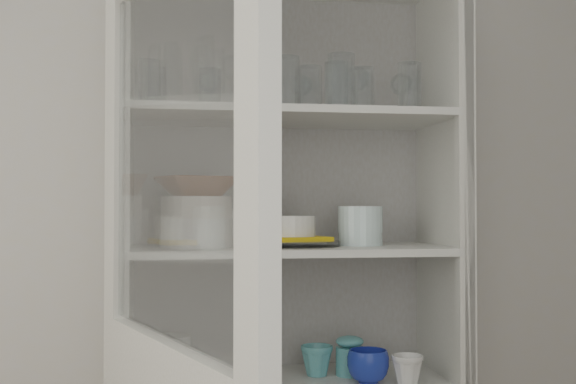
# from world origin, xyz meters

# --- Properties ---
(wall_back) EXTENTS (3.60, 0.02, 2.60)m
(wall_back) POSITION_xyz_m (0.00, 1.50, 1.30)
(wall_back) COLOR silver
(wall_back) RESTS_ON ground
(pantry_cabinet) EXTENTS (1.00, 0.45, 2.10)m
(pantry_cabinet) POSITION_xyz_m (0.20, 1.34, 0.94)
(pantry_cabinet) COLOR beige
(pantry_cabinet) RESTS_ON floor
(tumbler_0) EXTENTS (0.07, 0.07, 0.13)m
(tumbler_0) POSITION_xyz_m (-0.21, 1.15, 1.72)
(tumbler_0) COLOR silver
(tumbler_0) RESTS_ON shelf_glass
(tumbler_1) EXTENTS (0.08, 0.08, 0.14)m
(tumbler_1) POSITION_xyz_m (0.07, 1.14, 1.73)
(tumbler_1) COLOR silver
(tumbler_1) RESTS_ON shelf_glass
(tumbler_2) EXTENTS (0.08, 0.08, 0.15)m
(tumbler_2) POSITION_xyz_m (0.18, 1.17, 1.74)
(tumbler_2) COLOR silver
(tumbler_2) RESTS_ON shelf_glass
(tumbler_3) EXTENTS (0.10, 0.10, 0.16)m
(tumbler_3) POSITION_xyz_m (0.33, 1.13, 1.74)
(tumbler_3) COLOR silver
(tumbler_3) RESTS_ON shelf_glass
(tumbler_4) EXTENTS (0.08, 0.08, 0.14)m
(tumbler_4) POSITION_xyz_m (0.32, 1.15, 1.73)
(tumbler_4) COLOR silver
(tumbler_4) RESTS_ON shelf_glass
(tumbler_5) EXTENTS (0.07, 0.07, 0.13)m
(tumbler_5) POSITION_xyz_m (0.41, 1.16, 1.72)
(tumbler_5) COLOR silver
(tumbler_5) RESTS_ON shelf_glass
(tumbler_6) EXTENTS (0.07, 0.07, 0.14)m
(tumbler_6) POSITION_xyz_m (0.54, 1.14, 1.73)
(tumbler_6) COLOR silver
(tumbler_6) RESTS_ON shelf_glass
(tumbler_7) EXTENTS (0.07, 0.07, 0.13)m
(tumbler_7) POSITION_xyz_m (-0.20, 1.27, 1.73)
(tumbler_7) COLOR silver
(tumbler_7) RESTS_ON shelf_glass
(tumbler_8) EXTENTS (0.08, 0.08, 0.14)m
(tumbler_8) POSITION_xyz_m (-0.21, 1.25, 1.73)
(tumbler_8) COLOR silver
(tumbler_8) RESTS_ON shelf_glass
(tumbler_9) EXTENTS (0.08, 0.08, 0.13)m
(tumbler_9) POSITION_xyz_m (-0.04, 1.29, 1.73)
(tumbler_9) COLOR silver
(tumbler_9) RESTS_ON shelf_glass
(tumbler_10) EXTENTS (0.10, 0.10, 0.15)m
(tumbler_10) POSITION_xyz_m (0.27, 1.30, 1.74)
(tumbler_10) COLOR silver
(tumbler_10) RESTS_ON shelf_glass
(goblet_0) EXTENTS (0.07, 0.07, 0.16)m
(goblet_0) POSITION_xyz_m (-0.03, 1.37, 1.74)
(goblet_0) COLOR silver
(goblet_0) RESTS_ON shelf_glass
(goblet_1) EXTENTS (0.07, 0.07, 0.15)m
(goblet_1) POSITION_xyz_m (0.26, 1.38, 1.74)
(goblet_1) COLOR silver
(goblet_1) RESTS_ON shelf_glass
(goblet_2) EXTENTS (0.08, 0.08, 0.18)m
(goblet_2) POSITION_xyz_m (0.43, 1.35, 1.75)
(goblet_2) COLOR silver
(goblet_2) RESTS_ON shelf_glass
(goblet_3) EXTENTS (0.07, 0.07, 0.16)m
(goblet_3) POSITION_xyz_m (0.58, 1.34, 1.74)
(goblet_3) COLOR silver
(goblet_3) RESTS_ON shelf_glass
(plate_stack_front) EXTENTS (0.21, 0.21, 0.08)m
(plate_stack_front) POSITION_xyz_m (-0.08, 1.25, 1.30)
(plate_stack_front) COLOR silver
(plate_stack_front) RESTS_ON shelf_plates
(plate_stack_back) EXTENTS (0.22, 0.22, 0.11)m
(plate_stack_back) POSITION_xyz_m (0.03, 1.37, 1.32)
(plate_stack_back) COLOR silver
(plate_stack_back) RESTS_ON shelf_plates
(cream_bowl) EXTENTS (0.27, 0.27, 0.06)m
(cream_bowl) POSITION_xyz_m (-0.08, 1.25, 1.38)
(cream_bowl) COLOR beige
(cream_bowl) RESTS_ON plate_stack_front
(terracotta_bowl) EXTENTS (0.30, 0.30, 0.06)m
(terracotta_bowl) POSITION_xyz_m (-0.08, 1.25, 1.44)
(terracotta_bowl) COLOR #5F2A12
(terracotta_bowl) RESTS_ON cream_bowl
(glass_platter) EXTENTS (0.35, 0.35, 0.02)m
(glass_platter) POSITION_xyz_m (0.21, 1.25, 1.27)
(glass_platter) COLOR silver
(glass_platter) RESTS_ON shelf_plates
(yellow_trivet) EXTENTS (0.23, 0.23, 0.01)m
(yellow_trivet) POSITION_xyz_m (0.21, 1.25, 1.28)
(yellow_trivet) COLOR #E4A310
(yellow_trivet) RESTS_ON glass_platter
(white_ramekin) EXTENTS (0.18, 0.18, 0.06)m
(white_ramekin) POSITION_xyz_m (0.21, 1.25, 1.32)
(white_ramekin) COLOR silver
(white_ramekin) RESTS_ON yellow_trivet
(grey_bowl_stack) EXTENTS (0.14, 0.14, 0.12)m
(grey_bowl_stack) POSITION_xyz_m (0.42, 1.27, 1.32)
(grey_bowl_stack) COLOR silver
(grey_bowl_stack) RESTS_ON shelf_plates
(mug_blue) EXTENTS (0.15, 0.15, 0.10)m
(mug_blue) POSITION_xyz_m (0.43, 1.19, 0.91)
(mug_blue) COLOR #152F97
(mug_blue) RESTS_ON shelf_mugs
(mug_teal) EXTENTS (0.10, 0.10, 0.09)m
(mug_teal) POSITION_xyz_m (0.29, 1.30, 0.91)
(mug_teal) COLOR teal
(mug_teal) RESTS_ON shelf_mugs
(mug_white) EXTENTS (0.10, 0.10, 0.09)m
(mug_white) POSITION_xyz_m (0.53, 1.15, 0.90)
(mug_white) COLOR silver
(mug_white) RESTS_ON shelf_mugs
(teal_jar) EXTENTS (0.09, 0.09, 0.10)m
(teal_jar) POSITION_xyz_m (0.39, 1.29, 0.91)
(teal_jar) COLOR teal
(teal_jar) RESTS_ON shelf_mugs
(measuring_cups) EXTENTS (0.09, 0.09, 0.04)m
(measuring_cups) POSITION_xyz_m (-0.13, 1.20, 0.88)
(measuring_cups) COLOR silver
(measuring_cups) RESTS_ON shelf_mugs
(white_canister) EXTENTS (0.11, 0.11, 0.13)m
(white_canister) POSITION_xyz_m (-0.15, 1.32, 0.93)
(white_canister) COLOR silver
(white_canister) RESTS_ON shelf_mugs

